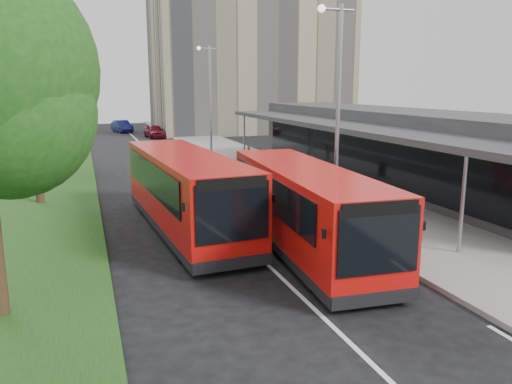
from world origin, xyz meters
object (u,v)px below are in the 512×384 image
Objects in this scene: car_near at (155,131)px; car_far at (122,126)px; bus_main at (305,209)px; lamp_post_near at (336,100)px; bus_second at (186,192)px; lamp_post_far at (209,93)px; tree_far at (48,96)px; litter_bin at (289,174)px; tree_mid at (29,80)px; bollard at (249,155)px.

car_far reaches higher than car_near.
lamp_post_near is at bearing 52.36° from bus_main.
lamp_post_near is 6.58m from bus_second.
bus_second is at bearing 135.57° from bus_main.
lamp_post_far is at bearing 69.80° from bus_second.
tree_far reaches higher than litter_bin.
car_far is (-2.71, 7.74, 0.01)m from car_near.
tree_mid is at bearing 134.81° from bus_main.
bus_main is 8.59× the size of bollard.
lamp_post_near reaches higher than car_near.
lamp_post_far reaches higher than litter_bin.
bus_main is 2.46× the size of car_near.
car_near is (9.03, 28.41, -4.82)m from tree_mid.
bus_second is at bearing -104.25° from car_far.
bollard is at bearing 84.73° from lamp_post_near.
bus_second is 10.05m from litter_bin.
tree_mid is 0.87× the size of bus_main.
lamp_post_far is (11.13, 12.95, -0.78)m from tree_mid.
bus_main is at bearing -68.58° from tree_far.
car_far is at bearing 103.40° from car_near.
lamp_post_far is 0.82× the size of bus_main.
lamp_post_near is 5.06m from bus_main.
tree_mid is 15.43m from bollard.
car_far is (-6.21, 35.46, 0.14)m from litter_bin.
car_far is at bearing 99.93° from litter_bin.
tree_mid is 7.50× the size of bollard.
bollard is at bearing -75.47° from lamp_post_far.
bus_second reaches higher than car_near.
tree_mid is 1.19× the size of tree_far.
bollard is at bearing -19.01° from tree_far.
tree_far is 8.92× the size of litter_bin.
tree_far is 1.71× the size of car_far.
bus_second is (-3.15, 3.54, 0.07)m from bus_main.
tree_mid is 13.20m from lamp_post_near.
lamp_post_near is 7.05× the size of bollard.
lamp_post_far is 7.05× the size of bollard.
bus_second is at bearing -116.58° from bollard.
car_near is (0.44, 38.32, -0.72)m from bus_main.
lamp_post_near is at bearing -90.00° from lamp_post_far.
tree_mid reaches higher than bollard.
litter_bin is 0.70× the size of bollard.
tree_far is 13.77m from bollard.
litter_bin is 0.20× the size of car_near.
tree_far is 22.06m from lamp_post_near.
tree_mid is 13.49m from litter_bin.
lamp_post_near is at bearing -96.72° from car_far.
tree_far is 19.42m from bus_second.
bus_main is at bearing -52.13° from bus_second.
car_far is at bearing 102.23° from bollard.
litter_bin is 0.19× the size of car_far.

